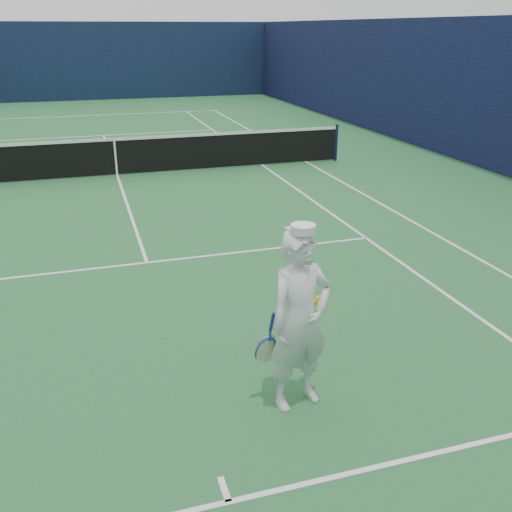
{
  "coord_description": "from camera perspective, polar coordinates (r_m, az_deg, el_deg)",
  "views": [
    {
      "loc": [
        -0.86,
        -15.46,
        3.71
      ],
      "look_at": [
        1.06,
        -9.25,
        1.09
      ],
      "focal_mm": 40.0,
      "sensor_mm": 36.0,
      "label": 1
    }
  ],
  "objects": [
    {
      "name": "ground",
      "position": [
        15.92,
        -13.7,
        7.81
      ],
      "size": [
        80.0,
        80.0,
        0.0
      ],
      "primitive_type": "plane",
      "color": "#256333",
      "rests_on": "ground"
    },
    {
      "name": "court_markings",
      "position": [
        15.92,
        -13.7,
        7.83
      ],
      "size": [
        11.03,
        23.83,
        0.01
      ],
      "color": "white",
      "rests_on": "ground"
    },
    {
      "name": "windscreen_fence",
      "position": [
        15.57,
        -14.38,
        14.96
      ],
      "size": [
        20.12,
        36.12,
        4.0
      ],
      "color": "#0E1833",
      "rests_on": "ground"
    },
    {
      "name": "tennis_net",
      "position": [
        15.8,
        -13.88,
        9.76
      ],
      "size": [
        12.88,
        0.09,
        1.07
      ],
      "color": "#141E4C",
      "rests_on": "ground"
    },
    {
      "name": "tennis_player",
      "position": [
        5.78,
        4.41,
        -6.46
      ],
      "size": [
        0.87,
        0.61,
        1.99
      ],
      "rotation": [
        0.0,
        0.0,
        0.23
      ],
      "color": "white",
      "rests_on": "ground"
    }
  ]
}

